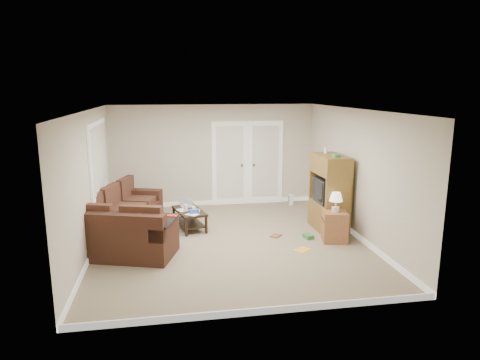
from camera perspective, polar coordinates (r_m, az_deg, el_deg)
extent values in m
plane|color=gray|center=(8.28, -1.37, -8.24)|extent=(5.50, 5.50, 0.00)
cube|color=silver|center=(7.77, -1.46, 9.33)|extent=(5.00, 5.50, 0.02)
cube|color=beige|center=(7.98, -19.49, -0.36)|extent=(0.02, 5.50, 2.50)
cube|color=beige|center=(8.64, 15.24, 0.82)|extent=(0.02, 5.50, 2.50)
cube|color=beige|center=(10.61, -3.54, 3.27)|extent=(5.00, 0.02, 2.50)
cube|color=beige|center=(5.31, 2.85, -5.75)|extent=(5.00, 0.02, 2.50)
cube|color=white|center=(10.67, -1.37, 2.11)|extent=(0.90, 0.04, 2.13)
cube|color=white|center=(10.83, 3.35, 2.25)|extent=(0.90, 0.04, 2.13)
cube|color=white|center=(10.64, -1.35, 2.35)|extent=(0.68, 0.02, 1.80)
cube|color=white|center=(10.80, 3.39, 2.48)|extent=(0.68, 0.02, 1.80)
cube|color=white|center=(8.89, -18.37, 2.91)|extent=(0.04, 1.92, 1.42)
cube|color=white|center=(8.88, -18.21, 2.91)|extent=(0.02, 1.74, 1.24)
cube|color=#3F2318|center=(9.05, -15.28, -5.44)|extent=(1.58, 2.52, 0.43)
cube|color=#3F2318|center=(9.07, -17.39, -2.68)|extent=(0.94, 2.31, 0.44)
cube|color=#3F2318|center=(9.90, -13.02, -1.86)|extent=(0.95, 0.51, 0.22)
cube|color=#502E20|center=(8.94, -14.90, -3.79)|extent=(1.26, 2.33, 0.12)
cube|color=#3F2318|center=(7.85, -15.53, -8.17)|extent=(2.03, 1.43, 0.43)
cube|color=#3F2318|center=(7.43, -16.75, -5.88)|extent=(1.83, 0.79, 0.44)
cube|color=#3F2318|center=(7.47, -10.03, -6.29)|extent=(0.51, 0.95, 0.22)
cube|color=#502E20|center=(7.84, -15.41, -6.07)|extent=(1.84, 1.11, 0.12)
cube|color=black|center=(7.43, -10.06, -5.36)|extent=(0.56, 0.88, 0.03)
cube|color=red|center=(7.63, -9.55, -4.72)|extent=(0.35, 0.22, 0.02)
cube|color=black|center=(8.99, -6.79, -4.12)|extent=(0.72, 1.07, 0.04)
cube|color=black|center=(9.06, -6.75, -5.61)|extent=(0.63, 0.98, 0.03)
cylinder|color=white|center=(8.90, -7.26, -3.68)|extent=(0.08, 0.08, 0.14)
cylinder|color=red|center=(8.86, -7.29, -2.85)|extent=(0.01, 0.01, 0.12)
cube|color=#3652B2|center=(8.73, -6.16, -4.17)|extent=(0.22, 0.15, 0.08)
cube|color=white|center=(8.90, -6.62, -4.12)|extent=(0.44, 0.60, 0.00)
cube|color=brown|center=(9.06, 11.70, -4.71)|extent=(0.56, 0.99, 0.59)
cube|color=brown|center=(8.82, 12.00, 2.00)|extent=(0.56, 0.99, 0.39)
cube|color=black|center=(8.92, 11.73, -1.41)|extent=(0.48, 0.60, 0.49)
cube|color=black|center=(8.82, 10.30, -1.36)|extent=(0.02, 0.51, 0.39)
cube|color=#387C40|center=(8.56, 12.70, 3.20)|extent=(0.12, 0.18, 0.06)
cylinder|color=white|center=(9.04, 11.36, 3.91)|extent=(0.07, 0.07, 0.12)
cube|color=#965D37|center=(8.43, 12.50, -6.04)|extent=(0.54, 0.54, 0.59)
cylinder|color=silver|center=(8.33, 12.61, -3.82)|extent=(0.14, 0.14, 0.09)
cylinder|color=silver|center=(8.30, 12.64, -3.10)|extent=(0.03, 0.03, 0.13)
cone|color=silver|center=(8.27, 12.69, -2.19)|extent=(0.25, 0.25, 0.16)
cube|color=white|center=(10.84, 6.81, -2.62)|extent=(0.11, 0.09, 0.27)
cube|color=gold|center=(7.97, 8.30, -9.17)|extent=(0.36, 0.35, 0.01)
cube|color=#387C40|center=(8.55, 9.09, -7.43)|extent=(0.19, 0.23, 0.08)
imported|color=brown|center=(8.64, 4.30, -7.31)|extent=(0.28, 0.29, 0.02)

